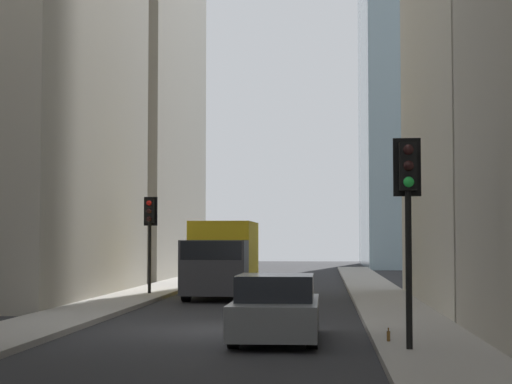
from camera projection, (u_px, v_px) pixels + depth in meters
ground_plane at (223, 330)px, 20.89m from camera, size 135.00×135.00×0.00m
sidewalk_right at (38, 326)px, 21.24m from camera, size 90.00×2.20×0.14m
sidewalk_left at (413, 329)px, 20.54m from camera, size 90.00×2.20×0.14m
delivery_truck at (222, 258)px, 32.81m from camera, size 6.46×2.25×2.84m
hatchback_grey at (276, 310)px, 18.64m from camera, size 4.30×1.78×1.42m
traffic_light_foreground at (408, 193)px, 16.31m from camera, size 0.43×0.52×3.93m
traffic_light_midblock at (150, 222)px, 33.28m from camera, size 0.43×0.52×3.65m
discarded_bottle at (389, 336)px, 17.39m from camera, size 0.07×0.07×0.27m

